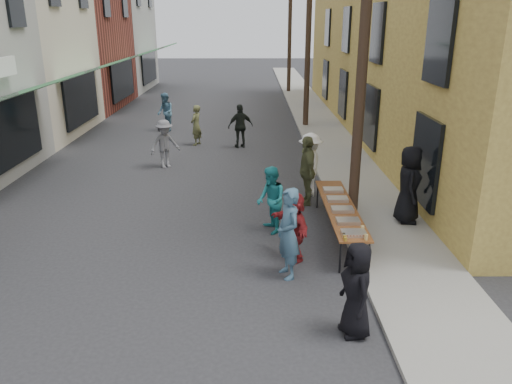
{
  "coord_description": "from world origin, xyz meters",
  "views": [
    {
      "loc": [
        1.72,
        -8.99,
        4.96
      ],
      "look_at": [
        1.8,
        1.54,
        1.3
      ],
      "focal_mm": 35.0,
      "sensor_mm": 36.0,
      "label": 1
    }
  ],
  "objects_px": {
    "guest_front_a": "(357,290)",
    "server": "(409,185)",
    "utility_pole_near": "(364,40)",
    "utility_pole_mid": "(309,30)",
    "guest_front_c": "(271,200)",
    "utility_pole_far": "(290,26)",
    "catering_tray_sausage": "(354,233)",
    "serving_table": "(340,208)"
  },
  "relations": [
    {
      "from": "utility_pole_mid",
      "to": "catering_tray_sausage",
      "type": "xyz_separation_m",
      "value": [
        -0.5,
        -14.59,
        -3.71
      ]
    },
    {
      "from": "utility_pole_near",
      "to": "catering_tray_sausage",
      "type": "distance_m",
      "value": 4.55
    },
    {
      "from": "catering_tray_sausage",
      "to": "utility_pole_mid",
      "type": "bearing_deg",
      "value": 88.04
    },
    {
      "from": "serving_table",
      "to": "guest_front_c",
      "type": "height_order",
      "value": "guest_front_c"
    },
    {
      "from": "utility_pole_far",
      "to": "serving_table",
      "type": "relative_size",
      "value": 2.25
    },
    {
      "from": "utility_pole_near",
      "to": "guest_front_a",
      "type": "bearing_deg",
      "value": -100.38
    },
    {
      "from": "catering_tray_sausage",
      "to": "guest_front_c",
      "type": "relative_size",
      "value": 0.3
    },
    {
      "from": "utility_pole_far",
      "to": "guest_front_c",
      "type": "xyz_separation_m",
      "value": [
        -2.14,
        -24.7,
        -3.68
      ]
    },
    {
      "from": "catering_tray_sausage",
      "to": "utility_pole_near",
      "type": "bearing_deg",
      "value": 79.09
    },
    {
      "from": "serving_table",
      "to": "server",
      "type": "bearing_deg",
      "value": 20.05
    },
    {
      "from": "serving_table",
      "to": "catering_tray_sausage",
      "type": "xyz_separation_m",
      "value": [
        -0.0,
        -1.65,
        0.08
      ]
    },
    {
      "from": "utility_pole_far",
      "to": "server",
      "type": "distance_m",
      "value": 24.56
    },
    {
      "from": "utility_pole_mid",
      "to": "server",
      "type": "height_order",
      "value": "utility_pole_mid"
    },
    {
      "from": "catering_tray_sausage",
      "to": "guest_front_c",
      "type": "height_order",
      "value": "guest_front_c"
    },
    {
      "from": "serving_table",
      "to": "server",
      "type": "xyz_separation_m",
      "value": [
        1.8,
        0.66,
        0.36
      ]
    },
    {
      "from": "serving_table",
      "to": "guest_front_c",
      "type": "bearing_deg",
      "value": 171.69
    },
    {
      "from": "utility_pole_near",
      "to": "server",
      "type": "relative_size",
      "value": 4.61
    },
    {
      "from": "utility_pole_far",
      "to": "guest_front_a",
      "type": "distance_m",
      "value": 29.16
    },
    {
      "from": "utility_pole_mid",
      "to": "utility_pole_far",
      "type": "bearing_deg",
      "value": 90.0
    },
    {
      "from": "guest_front_c",
      "to": "utility_pole_far",
      "type": "bearing_deg",
      "value": 159.34
    },
    {
      "from": "guest_front_c",
      "to": "guest_front_a",
      "type": "bearing_deg",
      "value": 0.72
    },
    {
      "from": "utility_pole_mid",
      "to": "guest_front_a",
      "type": "distance_m",
      "value": 17.33
    },
    {
      "from": "guest_front_a",
      "to": "guest_front_c",
      "type": "xyz_separation_m",
      "value": [
        -1.24,
        4.21,
        0.01
      ]
    },
    {
      "from": "utility_pole_near",
      "to": "serving_table",
      "type": "height_order",
      "value": "utility_pole_near"
    },
    {
      "from": "server",
      "to": "serving_table",
      "type": "bearing_deg",
      "value": 120.3
    },
    {
      "from": "utility_pole_near",
      "to": "guest_front_a",
      "type": "xyz_separation_m",
      "value": [
        -0.9,
        -4.91,
        -3.68
      ]
    },
    {
      "from": "utility_pole_mid",
      "to": "catering_tray_sausage",
      "type": "relative_size",
      "value": 18.0
    },
    {
      "from": "utility_pole_mid",
      "to": "guest_front_c",
      "type": "height_order",
      "value": "utility_pole_mid"
    },
    {
      "from": "utility_pole_near",
      "to": "utility_pole_far",
      "type": "relative_size",
      "value": 1.0
    },
    {
      "from": "guest_front_a",
      "to": "server",
      "type": "bearing_deg",
      "value": 143.94
    },
    {
      "from": "utility_pole_far",
      "to": "utility_pole_mid",
      "type": "bearing_deg",
      "value": -90.0
    },
    {
      "from": "serving_table",
      "to": "guest_front_a",
      "type": "xyz_separation_m",
      "value": [
        -0.4,
        -3.97,
        0.1
      ]
    },
    {
      "from": "utility_pole_near",
      "to": "guest_front_c",
      "type": "relative_size",
      "value": 5.46
    },
    {
      "from": "catering_tray_sausage",
      "to": "guest_front_a",
      "type": "relative_size",
      "value": 0.31
    },
    {
      "from": "catering_tray_sausage",
      "to": "server",
      "type": "height_order",
      "value": "server"
    },
    {
      "from": "utility_pole_mid",
      "to": "serving_table",
      "type": "relative_size",
      "value": 2.25
    },
    {
      "from": "server",
      "to": "catering_tray_sausage",
      "type": "bearing_deg",
      "value": 152.29
    },
    {
      "from": "utility_pole_mid",
      "to": "guest_front_c",
      "type": "distance_m",
      "value": 13.4
    },
    {
      "from": "guest_front_c",
      "to": "server",
      "type": "height_order",
      "value": "server"
    },
    {
      "from": "utility_pole_mid",
      "to": "guest_front_a",
      "type": "xyz_separation_m",
      "value": [
        -0.9,
        -16.91,
        -3.68
      ]
    },
    {
      "from": "utility_pole_near",
      "to": "guest_front_a",
      "type": "height_order",
      "value": "utility_pole_near"
    },
    {
      "from": "catering_tray_sausage",
      "to": "guest_front_a",
      "type": "xyz_separation_m",
      "value": [
        -0.4,
        -2.32,
        0.03
      ]
    }
  ]
}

